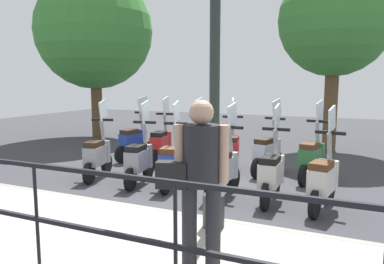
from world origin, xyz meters
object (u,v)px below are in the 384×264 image
Objects in this scene: scooter_near_3 at (172,161)px; scooter_far_2 at (232,148)px; pedestrian_with_bag at (199,173)px; scooter_near_5 at (98,154)px; scooter_near_4 at (139,159)px; tree_distant at (335,21)px; scooter_far_1 at (268,151)px; scooter_far_4 at (161,143)px; tree_large at (94,31)px; scooter_far_5 at (134,140)px; scooter_near_0 at (323,178)px; lamp_post_near at (215,79)px; scooter_near_1 at (271,172)px; scooter_near_2 at (223,168)px; scooter_far_0 at (312,157)px; scooter_far_3 at (192,146)px.

scooter_near_3 is 1.00× the size of scooter_far_2.
pedestrian_with_bag reaches higher than scooter_near_5.
scooter_near_5 is at bearing 78.57° from scooter_near_4.
scooter_near_3 is 1.00× the size of scooter_near_4.
scooter_far_1 is at bearing 164.62° from tree_distant.
scooter_near_3 is 2.00m from scooter_far_4.
scooter_far_2 and scooter_far_4 have the same top height.
scooter_near_5 is at bearing -141.85° from tree_large.
scooter_near_0 is at bearing -99.81° from scooter_far_5.
scooter_far_4 is at bearing -81.52° from scooter_far_5.
lamp_post_near is 2.61× the size of scooter_far_2.
scooter_near_1 and scooter_near_2 have the same top height.
scooter_far_1 and scooter_far_5 have the same top height.
tree_distant reaches higher than scooter_far_0.
scooter_near_1 is 1.00× the size of scooter_far_1.
tree_large is 1.08× the size of tree_distant.
tree_large reaches higher than scooter_near_2.
scooter_far_3 is at bearing -55.19° from scooter_near_5.
scooter_far_2 is 1.00× the size of scooter_far_4.
scooter_near_2 is 1.98m from scooter_far_0.
scooter_far_5 is (1.79, 3.69, 0.00)m from scooter_near_1.
scooter_near_5 is 1.00× the size of scooter_far_2.
scooter_near_5 is at bearing 88.56° from scooter_near_1.
scooter_near_4 is at bearing 24.46° from pedestrian_with_bag.
scooter_far_3 is at bearing -0.79° from scooter_near_3.
scooter_near_0 is 1.00× the size of scooter_near_2.
scooter_far_0 is at bearing -101.15° from scooter_far_4.
scooter_near_2 is (-4.45, -6.04, -3.02)m from tree_large.
pedestrian_with_bag reaches higher than scooter_near_4.
scooter_far_0 is 0.91m from scooter_far_1.
scooter_near_0 is at bearing -147.52° from scooter_far_2.
lamp_post_near is at bearing -162.59° from scooter_far_1.
scooter_near_2 and scooter_far_5 have the same top height.
scooter_far_0 is at bearing 21.78° from scooter_near_0.
tree_distant reaches higher than scooter_near_5.
scooter_near_1 is 2.43m from scooter_near_4.
pedestrian_with_bag is 1.03× the size of scooter_far_3.
scooter_far_3 is at bearing 100.67° from scooter_far_0.
scooter_far_4 is 0.78m from scooter_far_5.
scooter_near_2 is at bearing -106.29° from scooter_near_5.
scooter_far_3 is (4.30, 1.98, -0.60)m from pedestrian_with_bag.
scooter_far_5 is at bearing 26.39° from scooter_near_4.
scooter_far_1 is (1.71, -1.98, 0.00)m from scooter_near_4.
scooter_near_0 is 1.00× the size of scooter_near_1.
tree_distant reaches higher than scooter_far_3.
scooter_near_2 is 1.00× the size of scooter_far_4.
scooter_near_3 is at bearing 89.46° from scooter_near_2.
scooter_far_2 is at bearing 57.66° from scooter_near_0.
scooter_far_0 is at bearing -23.38° from pedestrian_with_bag.
scooter_near_2 and scooter_far_2 have the same top height.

